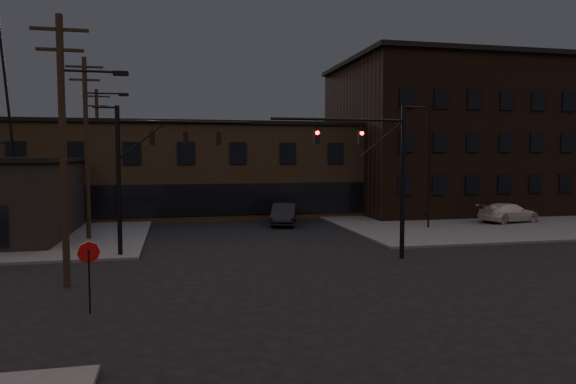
# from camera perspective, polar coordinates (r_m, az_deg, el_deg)

# --- Properties ---
(ground) EXTENTS (140.00, 140.00, 0.00)m
(ground) POSITION_cam_1_polar(r_m,az_deg,el_deg) (21.56, 1.65, -10.41)
(ground) COLOR black
(ground) RESTS_ON ground
(sidewalk_ne) EXTENTS (30.00, 30.00, 0.15)m
(sidewalk_ne) POSITION_cam_1_polar(r_m,az_deg,el_deg) (50.47, 20.14, -2.25)
(sidewalk_ne) COLOR #474744
(sidewalk_ne) RESTS_ON ground
(building_row) EXTENTS (40.00, 12.00, 8.00)m
(building_row) POSITION_cam_1_polar(r_m,az_deg,el_deg) (48.54, -6.41, 2.38)
(building_row) COLOR brown
(building_row) RESTS_ON ground
(building_right) EXTENTS (22.00, 16.00, 14.00)m
(building_right) POSITION_cam_1_polar(r_m,az_deg,el_deg) (53.62, 18.01, 5.57)
(building_right) COLOR black
(building_right) RESTS_ON ground
(traffic_signal_near) EXTENTS (7.12, 0.24, 8.00)m
(traffic_signal_near) POSITION_cam_1_polar(r_m,az_deg,el_deg) (26.87, 10.47, 3.01)
(traffic_signal_near) COLOR black
(traffic_signal_near) RESTS_ON ground
(traffic_signal_far) EXTENTS (7.12, 0.24, 8.00)m
(traffic_signal_far) POSITION_cam_1_polar(r_m,az_deg,el_deg) (28.30, -15.75, 3.14)
(traffic_signal_far) COLOR black
(traffic_signal_far) RESTS_ON ground
(stop_sign) EXTENTS (0.72, 0.33, 2.48)m
(stop_sign) POSITION_cam_1_polar(r_m,az_deg,el_deg) (18.83, -21.26, -7.06)
(stop_sign) COLOR black
(stop_sign) RESTS_ON ground
(utility_pole_near) EXTENTS (3.70, 0.28, 11.00)m
(utility_pole_near) POSITION_cam_1_polar(r_m,az_deg,el_deg) (22.68, -23.57, 4.94)
(utility_pole_near) COLOR black
(utility_pole_near) RESTS_ON ground
(utility_pole_mid) EXTENTS (3.70, 0.28, 11.50)m
(utility_pole_mid) POSITION_cam_1_polar(r_m,az_deg,el_deg) (34.67, -21.38, 4.99)
(utility_pole_mid) COLOR black
(utility_pole_mid) RESTS_ON ground
(utility_pole_far) EXTENTS (2.20, 0.28, 11.00)m
(utility_pole_far) POSITION_cam_1_polar(r_m,az_deg,el_deg) (46.69, -20.38, 4.28)
(utility_pole_far) COLOR black
(utility_pole_far) RESTS_ON ground
(lot_light_a) EXTENTS (1.50, 0.28, 9.14)m
(lot_light_a) POSITION_cam_1_polar(r_m,az_deg,el_deg) (38.73, 15.45, 4.08)
(lot_light_a) COLOR black
(lot_light_a) RESTS_ON ground
(lot_light_b) EXTENTS (1.50, 0.28, 9.14)m
(lot_light_b) POSITION_cam_1_polar(r_m,az_deg,el_deg) (46.05, 19.16, 3.97)
(lot_light_b) COLOR black
(lot_light_b) RESTS_ON ground
(parked_car_lot_a) EXTENTS (4.63, 2.83, 1.47)m
(parked_car_lot_a) POSITION_cam_1_polar(r_m,az_deg,el_deg) (45.25, 16.21, -1.83)
(parked_car_lot_a) COLOR black
(parked_car_lot_a) RESTS_ON sidewalk_ne
(parked_car_lot_b) EXTENTS (5.48, 3.06, 1.50)m
(parked_car_lot_b) POSITION_cam_1_polar(r_m,az_deg,el_deg) (44.15, 23.32, -2.12)
(parked_car_lot_b) COLOR #BCBCBE
(parked_car_lot_b) RESTS_ON sidewalk_ne
(car_crossing) EXTENTS (3.05, 5.39, 1.68)m
(car_crossing) POSITION_cam_1_polar(r_m,az_deg,el_deg) (40.09, -0.44, -2.47)
(car_crossing) COLOR black
(car_crossing) RESTS_ON ground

